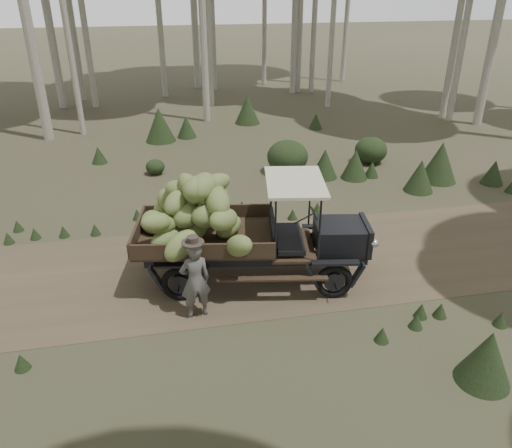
% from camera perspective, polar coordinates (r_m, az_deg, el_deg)
% --- Properties ---
extents(ground, '(120.00, 120.00, 0.00)m').
position_cam_1_polar(ground, '(11.03, -9.52, -5.63)').
color(ground, '#473D2B').
rests_on(ground, ground).
extents(dirt_track, '(70.00, 4.00, 0.01)m').
position_cam_1_polar(dirt_track, '(11.03, -9.52, -5.61)').
color(dirt_track, brown).
rests_on(dirt_track, ground).
extents(banana_truck, '(5.02, 2.65, 2.47)m').
position_cam_1_polar(banana_truck, '(10.03, -4.07, 0.52)').
color(banana_truck, black).
rests_on(banana_truck, ground).
extents(farmer, '(0.62, 0.48, 1.69)m').
position_cam_1_polar(farmer, '(9.29, -6.98, -6.31)').
color(farmer, '#4E4C48').
rests_on(farmer, ground).
extents(undergrowth, '(23.71, 23.39, 1.36)m').
position_cam_1_polar(undergrowth, '(10.76, -13.69, -3.65)').
color(undergrowth, '#233319').
rests_on(undergrowth, ground).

